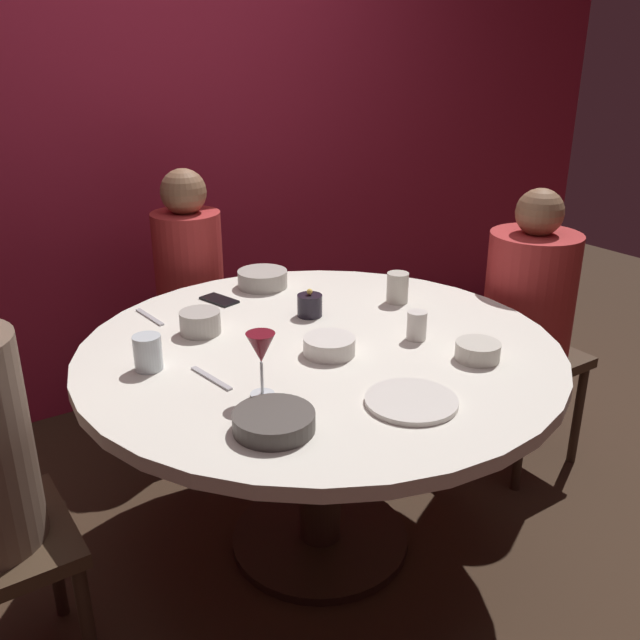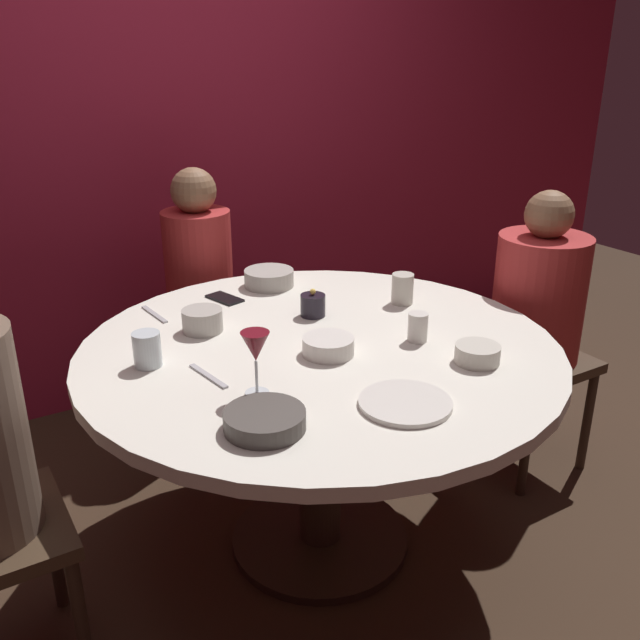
{
  "view_description": "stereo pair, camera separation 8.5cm",
  "coord_description": "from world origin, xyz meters",
  "px_view_note": "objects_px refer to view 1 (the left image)",
  "views": [
    {
      "loc": [
        -1.07,
        -1.59,
        1.6
      ],
      "look_at": [
        0.0,
        0.0,
        0.82
      ],
      "focal_mm": 38.64,
      "sensor_mm": 36.0,
      "label": 1
    },
    {
      "loc": [
        -1.0,
        -1.63,
        1.6
      ],
      "look_at": [
        0.0,
        0.0,
        0.82
      ],
      "focal_mm": 38.64,
      "sensor_mm": 36.0,
      "label": 2
    }
  ],
  "objects_px": {
    "cell_phone": "(219,300)",
    "cup_by_right_diner": "(398,288)",
    "seated_diner_right": "(529,299)",
    "dinner_plate": "(411,401)",
    "dining_table": "(320,384)",
    "bowl_sauce_side": "(478,351)",
    "cup_near_candle": "(417,325)",
    "wine_glass": "(261,351)",
    "bowl_salad_center": "(329,346)",
    "bowl_small_white": "(263,279)",
    "seated_diner_back": "(190,275)",
    "candle_holder": "(310,305)",
    "cup_by_left_diner": "(148,353)",
    "bowl_rice_portion": "(200,322)",
    "bowl_serving_large": "(274,421)"
  },
  "relations": [
    {
      "from": "cup_by_right_diner",
      "to": "bowl_sauce_side",
      "type": "bearing_deg",
      "value": -102.99
    },
    {
      "from": "dinner_plate",
      "to": "bowl_serving_large",
      "type": "distance_m",
      "value": 0.37
    },
    {
      "from": "bowl_rice_portion",
      "to": "cup_by_right_diner",
      "type": "relative_size",
      "value": 1.2
    },
    {
      "from": "bowl_serving_large",
      "to": "bowl_rice_portion",
      "type": "height_order",
      "value": "bowl_rice_portion"
    },
    {
      "from": "cup_by_left_diner",
      "to": "wine_glass",
      "type": "bearing_deg",
      "value": -59.44
    },
    {
      "from": "bowl_salad_center",
      "to": "cup_by_right_diner",
      "type": "bearing_deg",
      "value": 26.72
    },
    {
      "from": "bowl_rice_portion",
      "to": "bowl_small_white",
      "type": "bearing_deg",
      "value": 35.87
    },
    {
      "from": "bowl_salad_center",
      "to": "bowl_serving_large",
      "type": "bearing_deg",
      "value": -141.72
    },
    {
      "from": "wine_glass",
      "to": "bowl_small_white",
      "type": "distance_m",
      "value": 0.87
    },
    {
      "from": "bowl_serving_large",
      "to": "cup_by_left_diner",
      "type": "relative_size",
      "value": 1.95
    },
    {
      "from": "candle_holder",
      "to": "bowl_serving_large",
      "type": "xyz_separation_m",
      "value": [
        -0.47,
        -0.57,
        -0.01
      ]
    },
    {
      "from": "cup_by_right_diner",
      "to": "cup_by_left_diner",
      "type": "bearing_deg",
      "value": -178.49
    },
    {
      "from": "cup_by_right_diner",
      "to": "seated_diner_back",
      "type": "bearing_deg",
      "value": 117.99
    },
    {
      "from": "dinner_plate",
      "to": "cup_by_left_diner",
      "type": "height_order",
      "value": "cup_by_left_diner"
    },
    {
      "from": "seated_diner_back",
      "to": "bowl_rice_portion",
      "type": "xyz_separation_m",
      "value": [
        -0.26,
        -0.68,
        0.08
      ]
    },
    {
      "from": "candle_holder",
      "to": "bowl_small_white",
      "type": "height_order",
      "value": "candle_holder"
    },
    {
      "from": "bowl_sauce_side",
      "to": "cup_by_right_diner",
      "type": "xyz_separation_m",
      "value": [
        0.11,
        0.5,
        0.03
      ]
    },
    {
      "from": "seated_diner_back",
      "to": "bowl_sauce_side",
      "type": "height_order",
      "value": "seated_diner_back"
    },
    {
      "from": "bowl_small_white",
      "to": "cup_by_left_diner",
      "type": "height_order",
      "value": "cup_by_left_diner"
    },
    {
      "from": "seated_diner_right",
      "to": "bowl_serving_large",
      "type": "xyz_separation_m",
      "value": [
        -1.33,
        -0.35,
        0.07
      ]
    },
    {
      "from": "seated_diner_right",
      "to": "dinner_plate",
      "type": "height_order",
      "value": "seated_diner_right"
    },
    {
      "from": "bowl_sauce_side",
      "to": "cup_near_candle",
      "type": "xyz_separation_m",
      "value": [
        -0.05,
        0.21,
        0.02
      ]
    },
    {
      "from": "dining_table",
      "to": "seated_diner_right",
      "type": "bearing_deg",
      "value": 0.0
    },
    {
      "from": "seated_diner_right",
      "to": "cup_by_right_diner",
      "type": "bearing_deg",
      "value": -16.16
    },
    {
      "from": "seated_diner_back",
      "to": "bowl_salad_center",
      "type": "distance_m",
      "value": 1.04
    },
    {
      "from": "candle_holder",
      "to": "cup_by_left_diner",
      "type": "xyz_separation_m",
      "value": [
        -0.6,
        -0.09,
        0.01
      ]
    },
    {
      "from": "dinner_plate",
      "to": "seated_diner_right",
      "type": "bearing_deg",
      "value": 24.11
    },
    {
      "from": "seated_diner_right",
      "to": "bowl_serving_large",
      "type": "height_order",
      "value": "seated_diner_right"
    },
    {
      "from": "cup_near_candle",
      "to": "seated_diner_back",
      "type": "bearing_deg",
      "value": 103.79
    },
    {
      "from": "cup_by_left_diner",
      "to": "bowl_rice_portion",
      "type": "bearing_deg",
      "value": 34.1
    },
    {
      "from": "wine_glass",
      "to": "bowl_salad_center",
      "type": "relative_size",
      "value": 1.15
    },
    {
      "from": "dining_table",
      "to": "seated_diner_back",
      "type": "bearing_deg",
      "value": 90.0
    },
    {
      "from": "bowl_sauce_side",
      "to": "dining_table",
      "type": "bearing_deg",
      "value": 132.8
    },
    {
      "from": "cup_near_candle",
      "to": "cup_by_left_diner",
      "type": "distance_m",
      "value": 0.81
    },
    {
      "from": "bowl_small_white",
      "to": "bowl_serving_large",
      "type": "bearing_deg",
      "value": -118.17
    },
    {
      "from": "cell_phone",
      "to": "cup_by_right_diner",
      "type": "height_order",
      "value": "cup_by_right_diner"
    },
    {
      "from": "dining_table",
      "to": "seated_diner_right",
      "type": "relative_size",
      "value": 1.31
    },
    {
      "from": "bowl_sauce_side",
      "to": "seated_diner_right",
      "type": "bearing_deg",
      "value": 28.13
    },
    {
      "from": "seated_diner_back",
      "to": "bowl_salad_center",
      "type": "bearing_deg",
      "value": -0.9
    },
    {
      "from": "bowl_salad_center",
      "to": "cup_near_candle",
      "type": "relative_size",
      "value": 1.7
    },
    {
      "from": "dinner_plate",
      "to": "cell_phone",
      "type": "bearing_deg",
      "value": 94.22
    },
    {
      "from": "seated_diner_right",
      "to": "bowl_small_white",
      "type": "height_order",
      "value": "seated_diner_right"
    },
    {
      "from": "seated_diner_right",
      "to": "bowl_sauce_side",
      "type": "distance_m",
      "value": 0.73
    },
    {
      "from": "seated_diner_right",
      "to": "candle_holder",
      "type": "height_order",
      "value": "seated_diner_right"
    },
    {
      "from": "bowl_serving_large",
      "to": "wine_glass",
      "type": "bearing_deg",
      "value": 69.33
    },
    {
      "from": "seated_diner_right",
      "to": "cup_by_left_diner",
      "type": "xyz_separation_m",
      "value": [
        -1.46,
        0.13,
        0.1
      ]
    },
    {
      "from": "dining_table",
      "to": "bowl_salad_center",
      "type": "xyz_separation_m",
      "value": [
        -0.02,
        -0.07,
        0.16
      ]
    },
    {
      "from": "wine_glass",
      "to": "dinner_plate",
      "type": "xyz_separation_m",
      "value": [
        0.29,
        -0.25,
        -0.12
      ]
    },
    {
      "from": "cell_phone",
      "to": "cup_near_candle",
      "type": "height_order",
      "value": "cup_near_candle"
    },
    {
      "from": "seated_diner_right",
      "to": "bowl_salad_center",
      "type": "xyz_separation_m",
      "value": [
        -0.98,
        -0.07,
        0.08
      ]
    }
  ]
}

